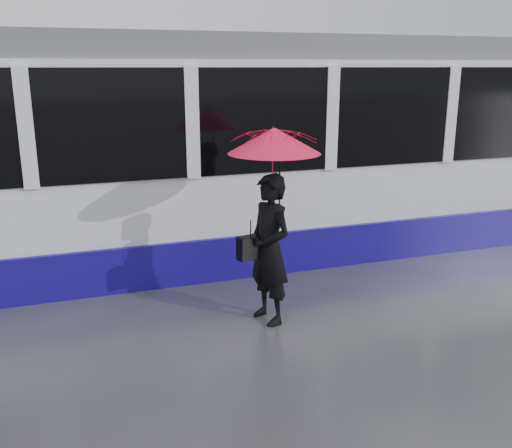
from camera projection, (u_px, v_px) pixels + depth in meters
name	position (u px, v px, depth m)	size (l,w,h in m)	color
ground	(258.00, 315.00, 6.92)	(90.00, 90.00, 0.00)	#2E2E34
rails	(207.00, 253.00, 9.19)	(34.00, 1.51, 0.02)	#3F3D38
tram	(207.00, 152.00, 8.77)	(26.00, 2.56, 3.35)	white
woman	(269.00, 249.00, 6.55)	(0.64, 0.42, 1.76)	black
umbrella	(274.00, 159.00, 6.28)	(1.28, 1.28, 1.19)	#FF1571
handbag	(251.00, 247.00, 6.48)	(0.34, 0.22, 0.45)	black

